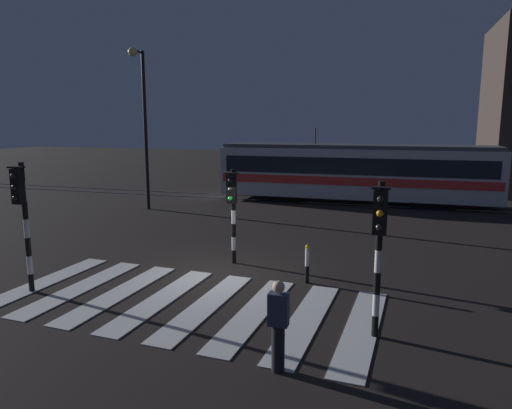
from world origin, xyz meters
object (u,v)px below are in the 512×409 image
pedestrian_waiting_at_kerb (278,325)px  bollard_island_edge (307,264)px  street_lamp_trackside_left (142,112)px  traffic_light_corner_near_right (379,237)px  tram (355,172)px  traffic_light_median_centre (232,202)px  traffic_light_corner_near_left (22,208)px

pedestrian_waiting_at_kerb → bollard_island_edge: pedestrian_waiting_at_kerb is taller
street_lamp_trackside_left → traffic_light_corner_near_right: bearing=-44.0°
tram → bollard_island_edge: tram is taller
street_lamp_trackside_left → bollard_island_edge: 13.94m
traffic_light_corner_near_right → street_lamp_trackside_left: size_ratio=0.41×
traffic_light_median_centre → pedestrian_waiting_at_kerb: bearing=-63.4°
traffic_light_corner_near_left → bollard_island_edge: bearing=22.5°
traffic_light_corner_near_left → bollard_island_edge: 7.68m
tram → bollard_island_edge: size_ratio=13.67×
traffic_light_corner_near_right → traffic_light_corner_near_left: 8.89m
tram → traffic_light_corner_near_right: bearing=-83.5°
tram → traffic_light_corner_near_left: bearing=-112.6°
traffic_light_corner_near_right → bollard_island_edge: (-1.98, 2.97, -1.62)m
street_lamp_trackside_left → tram: bearing=27.5°
street_lamp_trackside_left → pedestrian_waiting_at_kerb: size_ratio=4.67×
traffic_light_corner_near_right → street_lamp_trackside_left: bearing=136.0°
bollard_island_edge → pedestrian_waiting_at_kerb: bearing=-85.7°
traffic_light_corner_near_right → traffic_light_corner_near_left: bearing=179.3°
street_lamp_trackside_left → tram: (10.08, 5.25, -3.24)m
street_lamp_trackside_left → pedestrian_waiting_at_kerb: (10.37, -13.42, -4.11)m
traffic_light_median_centre → bollard_island_edge: (2.59, -1.10, -1.43)m
tram → street_lamp_trackside_left: bearing=-152.5°
traffic_light_corner_near_right → bollard_island_edge: bearing=123.7°
bollard_island_edge → tram: bearing=89.7°
traffic_light_median_centre → pedestrian_waiting_at_kerb: traffic_light_median_centre is taller
traffic_light_corner_near_left → bollard_island_edge: size_ratio=3.11×
traffic_light_median_centre → pedestrian_waiting_at_kerb: (2.95, -5.89, -1.11)m
traffic_light_corner_near_left → pedestrian_waiting_at_kerb: (7.27, -1.93, -1.40)m
tram → bollard_island_edge: bearing=-90.3°
street_lamp_trackside_left → bollard_island_edge: street_lamp_trackside_left is taller
street_lamp_trackside_left → pedestrian_waiting_at_kerb: street_lamp_trackside_left is taller
traffic_light_median_centre → tram: 13.06m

